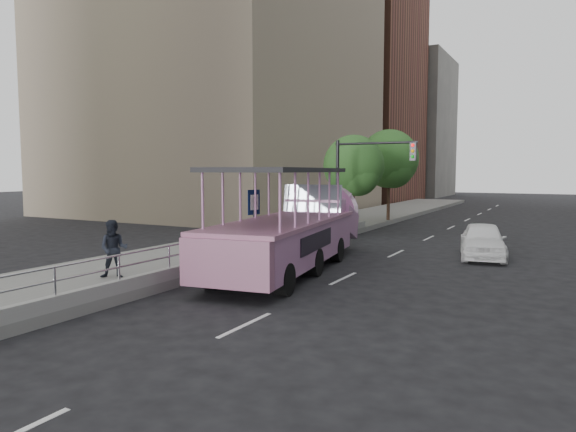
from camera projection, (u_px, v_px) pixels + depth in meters
The scene contains 13 objects.
ground at pixel (255, 301), 14.33m from camera, with size 160.00×160.00×0.00m, color black.
sidewalk at pixel (265, 240), 25.81m from camera, with size 5.50×80.00×0.30m, color gray.
kerb_wall at pixel (209, 263), 17.53m from camera, with size 0.24×30.00×0.36m, color #A5A5A0.
guardrail at pixel (209, 244), 17.47m from camera, with size 0.07×22.00×0.71m.
duck_boat at pixel (295, 231), 19.25m from camera, with size 4.37×11.53×3.74m.
car at pixel (483, 240), 21.48m from camera, with size 1.75×4.35×1.48m, color white.
pedestrian_mid at pixel (114, 249), 15.98m from camera, with size 0.88×0.69×1.81m, color #202530.
parking_sign at pixel (254, 218), 19.69m from camera, with size 0.14×0.65×2.92m.
traffic_signal at pixel (359, 174), 25.76m from camera, with size 4.20×0.32×5.20m.
street_tree_near at pixel (355, 168), 29.49m from camera, with size 3.52×3.52×5.72m.
street_tree_far at pixel (390, 161), 34.60m from camera, with size 3.97×3.97×6.45m.
midrise_brick at pixel (339, 96), 63.75m from camera, with size 18.00×16.00×26.00m, color brown.
midrise_stone_b at pixel (393, 129), 77.03m from camera, with size 16.00×14.00×20.00m, color slate.
Camera 1 is at (7.57, -11.89, 3.62)m, focal length 32.00 mm.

